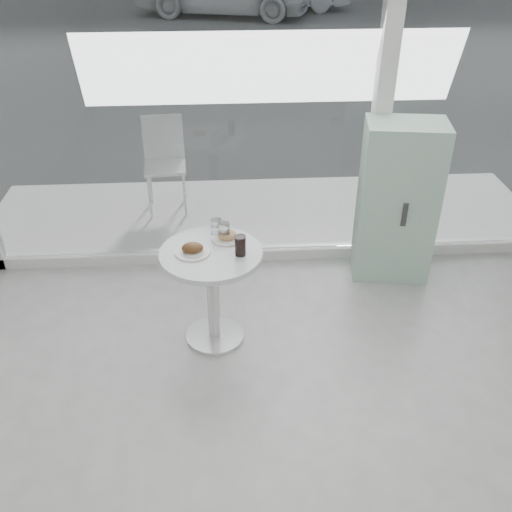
{
  "coord_description": "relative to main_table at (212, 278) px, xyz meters",
  "views": [
    {
      "loc": [
        -0.4,
        -1.44,
        2.87
      ],
      "look_at": [
        -0.2,
        1.7,
        0.85
      ],
      "focal_mm": 40.0,
      "sensor_mm": 36.0,
      "label": 1
    }
  ],
  "objects": [
    {
      "name": "plate_fritter",
      "position": [
        -0.12,
        -0.0,
        0.25
      ],
      "size": [
        0.25,
        0.25,
        0.07
      ],
      "color": "silver",
      "rests_on": "main_table"
    },
    {
      "name": "plate_donut",
      "position": [
        0.11,
        0.16,
        0.24
      ],
      "size": [
        0.23,
        0.23,
        0.05
      ],
      "color": "silver",
      "rests_on": "main_table"
    },
    {
      "name": "water_tumbler_a",
      "position": [
        0.04,
        0.23,
        0.27
      ],
      "size": [
        0.08,
        0.08,
        0.12
      ],
      "color": "white",
      "rests_on": "main_table"
    },
    {
      "name": "water_tumbler_b",
      "position": [
        0.09,
        0.16,
        0.28
      ],
      "size": [
        0.08,
        0.08,
        0.13
      ],
      "color": "white",
      "rests_on": "main_table"
    },
    {
      "name": "patio_chair",
      "position": [
        -0.49,
        2.11,
        0.04
      ],
      "size": [
        0.44,
        0.44,
        0.95
      ],
      "rotation": [
        0.0,
        0.0,
        0.07
      ],
      "color": "silver",
      "rests_on": "patio_deck"
    },
    {
      "name": "street",
      "position": [
        0.5,
        14.1,
        -0.55
      ],
      "size": [
        40.0,
        24.0,
        0.0
      ],
      "primitive_type": "cube",
      "color": "#333333",
      "rests_on": "ground"
    },
    {
      "name": "room_shell",
      "position": [
        0.5,
        -2.46,
        1.36
      ],
      "size": [
        6.0,
        6.0,
        6.0
      ],
      "color": "silver",
      "rests_on": "ground"
    },
    {
      "name": "cola_glass",
      "position": [
        0.2,
        -0.05,
        0.29
      ],
      "size": [
        0.08,
        0.08,
        0.15
      ],
      "color": "white",
      "rests_on": "main_table"
    },
    {
      "name": "mint_cabinet",
      "position": [
        1.54,
        0.81,
        0.14
      ],
      "size": [
        0.69,
        0.51,
        1.37
      ],
      "rotation": [
        0.0,
        0.0,
        -0.15
      ],
      "color": "#8DB49F",
      "rests_on": "ground"
    },
    {
      "name": "storefront",
      "position": [
        0.57,
        1.1,
        1.16
      ],
      "size": [
        5.0,
        0.14,
        3.0
      ],
      "color": "white",
      "rests_on": "ground"
    },
    {
      "name": "main_table",
      "position": [
        0.0,
        0.0,
        0.0
      ],
      "size": [
        0.72,
        0.72,
        0.77
      ],
      "color": "silver",
      "rests_on": "ground"
    },
    {
      "name": "patio_deck",
      "position": [
        0.5,
        1.9,
        -0.53
      ],
      "size": [
        5.6,
        1.6,
        0.05
      ],
      "primitive_type": "cube",
      "color": "white",
      "rests_on": "ground"
    }
  ]
}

